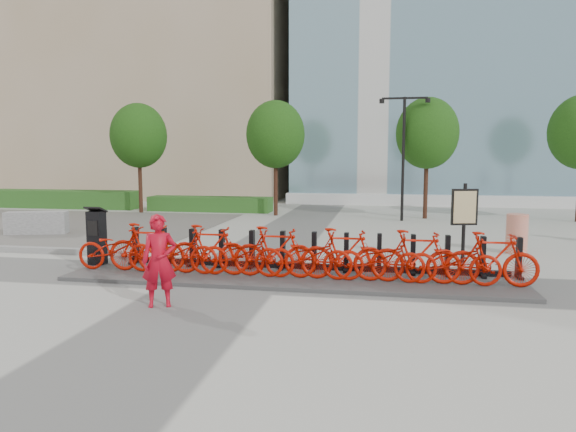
% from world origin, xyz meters
% --- Properties ---
extents(ground, '(120.00, 120.00, 0.00)m').
position_xyz_m(ground, '(0.00, 0.00, 0.00)').
color(ground, '#B4B4A9').
extents(glass_building, '(32.00, 16.00, 24.00)m').
position_xyz_m(glass_building, '(14.00, 26.00, 12.00)').
color(glass_building, slate).
rests_on(glass_building, ground).
extents(gravel_patch, '(14.00, 14.00, 0.00)m').
position_xyz_m(gravel_patch, '(-10.00, 7.00, 0.01)').
color(gravel_patch, '#63615F').
rests_on(gravel_patch, ground).
extents(hedge_a, '(10.00, 1.40, 0.90)m').
position_xyz_m(hedge_a, '(-14.00, 13.50, 0.45)').
color(hedge_a, '#2E6D28').
rests_on(hedge_a, ground).
extents(hedge_b, '(6.00, 1.20, 0.70)m').
position_xyz_m(hedge_b, '(-5.00, 13.20, 0.35)').
color(hedge_b, '#2E6D28').
rests_on(hedge_b, ground).
extents(tree_0, '(2.60, 2.60, 5.10)m').
position_xyz_m(tree_0, '(-8.00, 12.00, 3.59)').
color(tree_0, '#48271B').
rests_on(tree_0, ground).
extents(tree_1, '(2.60, 2.60, 5.10)m').
position_xyz_m(tree_1, '(-1.50, 12.00, 3.59)').
color(tree_1, '#48271B').
rests_on(tree_1, ground).
extents(tree_2, '(2.60, 2.60, 5.10)m').
position_xyz_m(tree_2, '(5.00, 12.00, 3.59)').
color(tree_2, '#48271B').
rests_on(tree_2, ground).
extents(streetlamp, '(2.00, 0.20, 5.00)m').
position_xyz_m(streetlamp, '(4.00, 11.00, 3.13)').
color(streetlamp, black).
rests_on(streetlamp, ground).
extents(dock_pad, '(9.60, 2.40, 0.08)m').
position_xyz_m(dock_pad, '(1.30, 0.30, 0.04)').
color(dock_pad, '#434343').
rests_on(dock_pad, ground).
extents(dock_rail_posts, '(8.74, 0.50, 0.85)m').
position_xyz_m(dock_rail_posts, '(1.72, 0.77, 0.51)').
color(dock_rail_posts, black).
rests_on(dock_rail_posts, dock_pad).
extents(bike_0, '(1.84, 0.64, 0.96)m').
position_xyz_m(bike_0, '(-2.60, -0.05, 0.56)').
color(bike_0, '#AE1001').
rests_on(bike_0, dock_pad).
extents(bike_1, '(1.78, 0.50, 1.07)m').
position_xyz_m(bike_1, '(-1.88, -0.05, 0.62)').
color(bike_1, '#AE1001').
rests_on(bike_1, dock_pad).
extents(bike_2, '(1.84, 0.64, 0.96)m').
position_xyz_m(bike_2, '(-1.16, -0.05, 0.56)').
color(bike_2, '#AE1001').
rests_on(bike_2, dock_pad).
extents(bike_3, '(1.78, 0.50, 1.07)m').
position_xyz_m(bike_3, '(-0.44, -0.05, 0.62)').
color(bike_3, '#AE1001').
rests_on(bike_3, dock_pad).
extents(bike_4, '(1.84, 0.64, 0.96)m').
position_xyz_m(bike_4, '(0.28, -0.05, 0.56)').
color(bike_4, '#AE1001').
rests_on(bike_4, dock_pad).
extents(bike_5, '(1.78, 0.50, 1.07)m').
position_xyz_m(bike_5, '(1.00, -0.05, 0.62)').
color(bike_5, '#AE1001').
rests_on(bike_5, dock_pad).
extents(bike_6, '(1.84, 0.64, 0.96)m').
position_xyz_m(bike_6, '(1.72, -0.05, 0.56)').
color(bike_6, '#AE1001').
rests_on(bike_6, dock_pad).
extents(bike_7, '(1.78, 0.50, 1.07)m').
position_xyz_m(bike_7, '(2.44, -0.05, 0.62)').
color(bike_7, '#AE1001').
rests_on(bike_7, dock_pad).
extents(bike_8, '(1.84, 0.64, 0.96)m').
position_xyz_m(bike_8, '(3.16, -0.05, 0.56)').
color(bike_8, '#AE1001').
rests_on(bike_8, dock_pad).
extents(bike_9, '(1.78, 0.50, 1.07)m').
position_xyz_m(bike_9, '(3.88, -0.05, 0.62)').
color(bike_9, '#AE1001').
rests_on(bike_9, dock_pad).
extents(bike_10, '(1.84, 0.64, 0.96)m').
position_xyz_m(bike_10, '(4.60, -0.05, 0.56)').
color(bike_10, '#AE1001').
rests_on(bike_10, dock_pad).
extents(bike_11, '(1.78, 0.50, 1.07)m').
position_xyz_m(bike_11, '(5.32, -0.05, 0.62)').
color(bike_11, '#AE1001').
rests_on(bike_11, dock_pad).
extents(kiosk, '(0.44, 0.37, 1.38)m').
position_xyz_m(kiosk, '(-3.38, 0.47, 0.74)').
color(kiosk, black).
rests_on(kiosk, dock_pad).
extents(worker_red, '(0.69, 0.58, 1.61)m').
position_xyz_m(worker_red, '(-0.58, -2.24, 0.81)').
color(worker_red, '#B6091D').
rests_on(worker_red, ground).
extents(construction_barrel, '(0.73, 0.73, 1.07)m').
position_xyz_m(construction_barrel, '(6.80, 4.17, 0.54)').
color(construction_barrel, red).
rests_on(construction_barrel, ground).
extents(jersey_barrier, '(2.04, 1.10, 0.76)m').
position_xyz_m(jersey_barrier, '(-8.33, 5.00, 0.38)').
color(jersey_barrier, '#ADADAD').
rests_on(jersey_barrier, ground).
extents(map_sign, '(0.64, 0.26, 1.96)m').
position_xyz_m(map_sign, '(5.18, 2.62, 1.30)').
color(map_sign, black).
rests_on(map_sign, ground).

